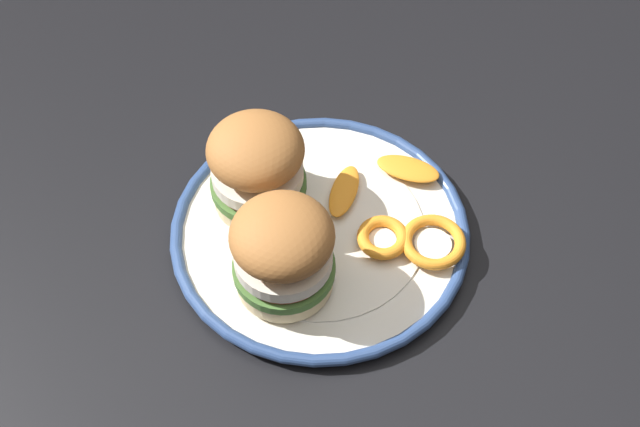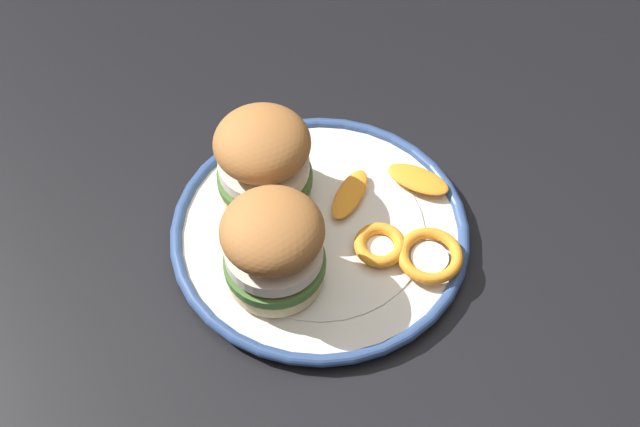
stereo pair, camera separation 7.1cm
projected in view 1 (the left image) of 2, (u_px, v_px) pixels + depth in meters
The scene contains 8 objects.
dining_table at pixel (333, 265), 0.94m from camera, with size 1.20×0.90×0.70m.
dinner_plate at pixel (320, 232), 0.84m from camera, with size 0.30×0.30×0.02m.
sandwich_half_left at pixel (283, 251), 0.76m from camera, with size 0.10×0.10×0.10m.
sandwich_half_right at pixel (257, 166), 0.82m from camera, with size 0.12×0.12×0.10m.
orange_peel_curled at pixel (383, 238), 0.82m from camera, with size 0.07×0.07×0.01m.
orange_peel_strip_long at pixel (408, 169), 0.87m from camera, with size 0.07×0.07×0.01m.
orange_peel_strip_short at pixel (344, 191), 0.86m from camera, with size 0.06×0.07×0.01m.
orange_peel_small_curl at pixel (433, 242), 0.82m from camera, with size 0.08×0.08×0.01m.
Camera 1 is at (-0.19, -0.47, 1.40)m, focal length 47.95 mm.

